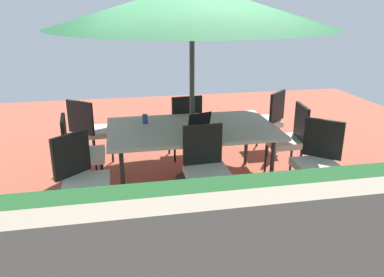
% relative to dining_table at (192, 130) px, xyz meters
% --- Properties ---
extents(ground_plane, '(10.00, 10.00, 0.02)m').
position_rel_dining_table_xyz_m(ground_plane, '(0.00, 0.00, -0.72)').
color(ground_plane, '#9E4C38').
extents(dining_table, '(2.08, 1.26, 0.75)m').
position_rel_dining_table_xyz_m(dining_table, '(0.00, 0.00, 0.00)').
color(dining_table, silver).
rests_on(dining_table, ground_plane).
extents(patio_umbrella, '(3.29, 3.29, 2.43)m').
position_rel_dining_table_xyz_m(patio_umbrella, '(0.00, 0.00, 1.48)').
color(patio_umbrella, '#4C4C4C').
rests_on(patio_umbrella, ground_plane).
extents(chair_southeast, '(0.58, 0.59, 0.98)m').
position_rel_dining_table_xyz_m(chair_southeast, '(1.30, -0.82, -0.16)').
color(chair_southeast, silver).
rests_on(chair_southeast, ground_plane).
extents(chair_east, '(0.48, 0.47, 0.98)m').
position_rel_dining_table_xyz_m(chair_east, '(1.38, 0.05, -0.16)').
color(chair_east, silver).
rests_on(chair_east, ground_plane).
extents(chair_west, '(0.48, 0.47, 0.98)m').
position_rel_dining_table_xyz_m(chair_west, '(-1.29, 0.05, -0.16)').
color(chair_west, silver).
rests_on(chair_west, ground_plane).
extents(chair_northwest, '(0.58, 0.59, 0.98)m').
position_rel_dining_table_xyz_m(chair_northwest, '(-1.29, 0.84, -0.16)').
color(chair_northwest, silver).
rests_on(chair_northwest, ground_plane).
extents(chair_south, '(0.47, 0.48, 0.98)m').
position_rel_dining_table_xyz_m(chair_south, '(-0.05, -0.84, -0.16)').
color(chair_south, silver).
rests_on(chair_south, ground_plane).
extents(chair_north, '(0.46, 0.47, 0.98)m').
position_rel_dining_table_xyz_m(chair_north, '(0.00, 0.80, -0.16)').
color(chair_north, silver).
rests_on(chair_north, ground_plane).
extents(chair_northeast, '(0.59, 0.59, 0.98)m').
position_rel_dining_table_xyz_m(chair_northeast, '(1.29, 0.79, -0.16)').
color(chair_northeast, silver).
rests_on(chair_northeast, ground_plane).
extents(chair_southwest, '(0.59, 0.59, 0.98)m').
position_rel_dining_table_xyz_m(chair_southwest, '(-1.34, -0.84, -0.16)').
color(chair_southwest, silver).
rests_on(chair_southwest, ground_plane).
extents(laptop, '(0.39, 0.35, 0.21)m').
position_rel_dining_table_xyz_m(laptop, '(-0.04, 0.06, 0.09)').
color(laptop, '#B7B7BC').
rests_on(laptop, dining_table).
extents(cup, '(0.07, 0.07, 0.12)m').
position_rel_dining_table_xyz_m(cup, '(0.56, -0.27, 0.10)').
color(cup, '#334C99').
rests_on(cup, dining_table).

